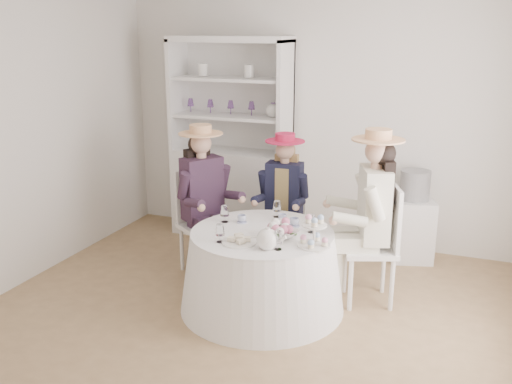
% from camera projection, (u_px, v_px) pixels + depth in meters
% --- Properties ---
extents(ground, '(4.50, 4.50, 0.00)m').
position_uv_depth(ground, '(252.00, 315.00, 4.79)').
color(ground, olive).
rests_on(ground, ground).
extents(wall_back, '(4.50, 0.00, 4.50)m').
position_uv_depth(wall_back, '(320.00, 120.00, 6.20)').
color(wall_back, silver).
rests_on(wall_back, ground).
extents(wall_front, '(4.50, 0.00, 4.50)m').
position_uv_depth(wall_front, '(89.00, 248.00, 2.62)').
color(wall_front, silver).
rests_on(wall_front, ground).
extents(wall_left, '(0.00, 4.50, 4.50)m').
position_uv_depth(wall_left, '(23.00, 138.00, 5.20)').
color(wall_left, silver).
rests_on(wall_left, ground).
extents(tea_table, '(1.40, 1.40, 0.69)m').
position_uv_depth(tea_table, '(262.00, 270.00, 4.83)').
color(tea_table, white).
rests_on(tea_table, ground).
extents(hutch, '(1.52, 1.00, 2.24)m').
position_uv_depth(hutch, '(232.00, 167.00, 6.48)').
color(hutch, silver).
rests_on(hutch, ground).
extents(side_table, '(0.52, 0.52, 0.64)m').
position_uv_depth(side_table, '(411.00, 229.00, 5.87)').
color(side_table, silver).
rests_on(side_table, ground).
extents(hatbox, '(0.36, 0.36, 0.30)m').
position_uv_depth(hatbox, '(415.00, 185.00, 5.74)').
color(hatbox, black).
rests_on(hatbox, side_table).
extents(guest_left, '(0.63, 0.58, 1.46)m').
position_uv_depth(guest_left, '(204.00, 191.00, 5.41)').
color(guest_left, silver).
rests_on(guest_left, ground).
extents(guest_mid, '(0.49, 0.51, 1.35)m').
position_uv_depth(guest_mid, '(284.00, 193.00, 5.58)').
color(guest_mid, silver).
rests_on(guest_mid, ground).
extents(guest_right, '(0.64, 0.58, 1.53)m').
position_uv_depth(guest_right, '(371.00, 208.00, 4.80)').
color(guest_right, silver).
rests_on(guest_right, ground).
extents(spare_chair, '(0.50, 0.50, 0.89)m').
position_uv_depth(spare_chair, '(207.00, 216.00, 5.79)').
color(spare_chair, silver).
rests_on(spare_chair, ground).
extents(teacup_a, '(0.10, 0.10, 0.06)m').
position_uv_depth(teacup_a, '(242.00, 219.00, 4.95)').
color(teacup_a, white).
rests_on(teacup_a, tea_table).
extents(teacup_b, '(0.09, 0.09, 0.07)m').
position_uv_depth(teacup_b, '(282.00, 219.00, 4.95)').
color(teacup_b, white).
rests_on(teacup_b, tea_table).
extents(teacup_c, '(0.10, 0.10, 0.07)m').
position_uv_depth(teacup_c, '(294.00, 223.00, 4.86)').
color(teacup_c, white).
rests_on(teacup_c, tea_table).
extents(flower_bowl, '(0.26, 0.26, 0.05)m').
position_uv_depth(flower_bowl, '(286.00, 235.00, 4.60)').
color(flower_bowl, white).
rests_on(flower_bowl, tea_table).
extents(flower_arrangement, '(0.20, 0.20, 0.07)m').
position_uv_depth(flower_arrangement, '(280.00, 227.00, 4.57)').
color(flower_arrangement, '#D0688A').
rests_on(flower_arrangement, tea_table).
extents(table_teapot, '(0.24, 0.17, 0.18)m').
position_uv_depth(table_teapot, '(268.00, 239.00, 4.36)').
color(table_teapot, white).
rests_on(table_teapot, tea_table).
extents(sandwich_plate, '(0.28, 0.28, 0.06)m').
position_uv_depth(sandwich_plate, '(239.00, 241.00, 4.49)').
color(sandwich_plate, white).
rests_on(sandwich_plate, tea_table).
extents(cupcake_stand, '(0.26, 0.26, 0.24)m').
position_uv_depth(cupcake_stand, '(314.00, 235.00, 4.40)').
color(cupcake_stand, white).
rests_on(cupcake_stand, tea_table).
extents(stemware_set, '(0.86, 0.83, 0.15)m').
position_uv_depth(stemware_set, '(262.00, 223.00, 4.72)').
color(stemware_set, white).
rests_on(stemware_set, tea_table).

